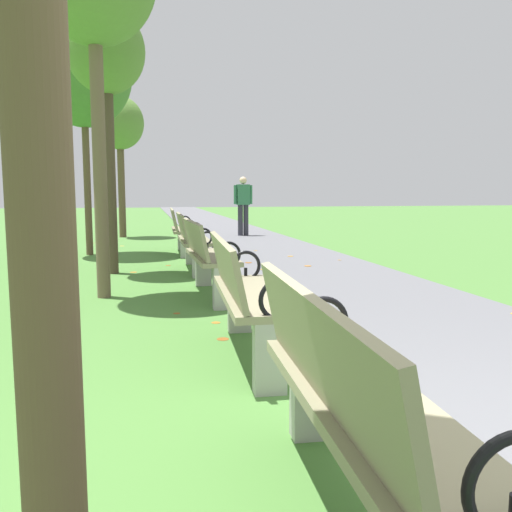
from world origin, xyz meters
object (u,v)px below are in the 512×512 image
Objects in this scene: park_bench_1 at (352,403)px; tree_4 at (83,74)px; pedestrian_walking at (243,203)px; tree_5 at (120,125)px; park_bench_4 at (191,240)px; park_bench_5 at (181,229)px; park_bench_2 at (245,294)px; park_bench_3 at (207,256)px; tree_3 at (106,57)px.

park_bench_1 is 0.36× the size of tree_4.
tree_5 is at bearing 173.49° from pedestrian_walking.
park_bench_4 is 2.35m from park_bench_5.
tree_4 is at bearing -96.91° from tree_5.
pedestrian_walking reaches higher than park_bench_2.
tree_4 is (-1.78, 4.65, 2.96)m from park_bench_3.
pedestrian_walking reaches higher than park_bench_3.
tree_5 is 2.32× the size of pedestrian_walking.
park_bench_2 is 7.85m from tree_4.
pedestrian_walking is (3.76, 3.67, -2.52)m from tree_4.
park_bench_2 and park_bench_4 have the same top height.
park_bench_3 is at bearing -90.00° from park_bench_4.
tree_4 reaches higher than tree_5.
park_bench_4 is 0.43× the size of tree_5.
park_bench_2 is at bearing -75.79° from tree_4.
tree_5 is at bearing 95.60° from park_bench_1.
tree_5 reaches higher than park_bench_4.
park_bench_3 is 0.41× the size of tree_3.
tree_3 is at bearing -177.57° from park_bench_4.
park_bench_4 is (-0.00, 4.54, 0.00)m from park_bench_2.
tree_4 is (-1.78, 2.51, 2.96)m from park_bench_4.
park_bench_3 is 5.79m from tree_4.
pedestrian_walking is (3.18, 6.23, -2.25)m from tree_3.
tree_3 is at bearing 100.39° from park_bench_1.
tree_4 is at bearing 110.99° from park_bench_3.
tree_3 reaches higher than park_bench_1.
tree_3 is at bearing -117.04° from pedestrian_walking.
pedestrian_walking is at bearing 62.74° from park_bench_5.
pedestrian_walking is (1.97, 10.71, 0.44)m from park_bench_2.
tree_3 reaches higher than park_bench_3.
tree_5 is (-1.29, 8.69, 2.50)m from park_bench_3.
tree_5 is (-1.29, 6.55, 2.50)m from park_bench_4.
tree_4 reaches higher than tree_3.
tree_5 is (-0.09, 6.60, -0.20)m from tree_3.
tree_3 is 0.87× the size of tree_4.
park_bench_2 is 11.44m from tree_5.
tree_4 is 4.10m from tree_5.
park_bench_1 is 7.22m from tree_3.
tree_3 reaches higher than park_bench_4.
pedestrian_walking is (3.27, -0.37, -2.06)m from tree_5.
tree_3 is at bearing -77.32° from tree_4.
park_bench_5 is 0.36× the size of tree_4.
park_bench_1 is at bearing -78.97° from tree_4.
park_bench_1 is at bearing -98.75° from pedestrian_walking.
park_bench_4 is 2.96m from tree_3.
park_bench_5 is (0.00, 2.35, 0.00)m from park_bench_4.
pedestrian_walking is at bearing -6.51° from tree_5.
tree_5 reaches higher than park_bench_3.
park_bench_3 is at bearing -103.34° from pedestrian_walking.
tree_5 is at bearing 96.65° from park_bench_2.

